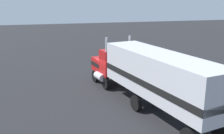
# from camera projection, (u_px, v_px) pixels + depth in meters

# --- Properties ---
(ground_plane) EXTENTS (120.00, 120.00, 0.00)m
(ground_plane) POSITION_uv_depth(u_px,v_px,m) (109.00, 86.00, 23.56)
(ground_plane) COLOR #232326
(lane_stripe_near) EXTENTS (4.37, 0.86, 0.01)m
(lane_stripe_near) POSITION_uv_depth(u_px,v_px,m) (168.00, 100.00, 20.21)
(lane_stripe_near) COLOR silver
(lane_stripe_near) RESTS_ON ground_plane
(lane_stripe_mid) EXTENTS (4.32, 1.17, 0.01)m
(lane_stripe_mid) POSITION_uv_depth(u_px,v_px,m) (182.00, 86.00, 23.32)
(lane_stripe_mid) COLOR silver
(lane_stripe_mid) RESTS_ON ground_plane
(lane_stripe_far) EXTENTS (4.35, 1.02, 0.01)m
(lane_stripe_far) POSITION_uv_depth(u_px,v_px,m) (200.00, 79.00, 25.52)
(lane_stripe_far) COLOR silver
(lane_stripe_far) RESTS_ON ground_plane
(semi_truck) EXTENTS (14.37, 5.33, 4.50)m
(semi_truck) POSITION_uv_depth(u_px,v_px,m) (149.00, 73.00, 18.30)
(semi_truck) COLOR #B21919
(semi_truck) RESTS_ON ground_plane
(person_bystander) EXTENTS (0.37, 0.47, 1.63)m
(person_bystander) POSITION_uv_depth(u_px,v_px,m) (163.00, 85.00, 20.87)
(person_bystander) COLOR black
(person_bystander) RESTS_ON ground_plane
(motorcycle) EXTENTS (1.81, 1.26, 1.12)m
(motorcycle) POSITION_uv_depth(u_px,v_px,m) (215.00, 103.00, 18.40)
(motorcycle) COLOR black
(motorcycle) RESTS_ON ground_plane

